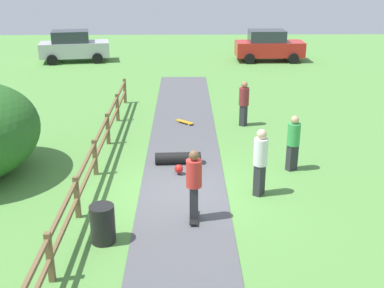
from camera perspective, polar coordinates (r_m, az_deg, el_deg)
name	(u,v)px	position (r m, az deg, el deg)	size (l,w,h in m)	color
ground_plane	(183,193)	(13.41, -1.04, -5.77)	(60.00, 60.00, 0.00)	#568E42
asphalt_path	(183,193)	(13.40, -1.04, -5.73)	(2.40, 28.00, 0.02)	#515156
wooden_fence	(86,171)	(13.39, -12.27, -3.16)	(0.12, 18.12, 1.10)	brown
trash_bin	(103,224)	(11.22, -10.43, -9.20)	(0.56, 0.56, 0.90)	black
skater_riding	(194,182)	(11.64, 0.23, -4.45)	(0.40, 0.81, 1.81)	black
skater_fallen	(178,159)	(15.11, -1.65, -1.76)	(1.44, 1.17, 0.36)	black
skateboard_loose	(185,122)	(18.93, -0.88, 2.62)	(0.73, 0.68, 0.08)	#BF8C19
bystander_maroon	(244,101)	(18.63, 6.10, 4.98)	(0.52, 0.52, 1.72)	#2D2D33
bystander_green	(293,141)	(14.80, 11.79, 0.40)	(0.53, 0.53, 1.72)	#2D2D33
bystander_white	(260,159)	(13.02, 8.02, -1.74)	(0.53, 0.53, 1.88)	#2D2D33
parked_car_red	(269,46)	(31.30, 8.99, 11.31)	(4.22, 2.04, 1.92)	red
parked_car_silver	(74,46)	(31.60, -13.71, 11.07)	(4.43, 2.55, 1.92)	#B7B7BC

